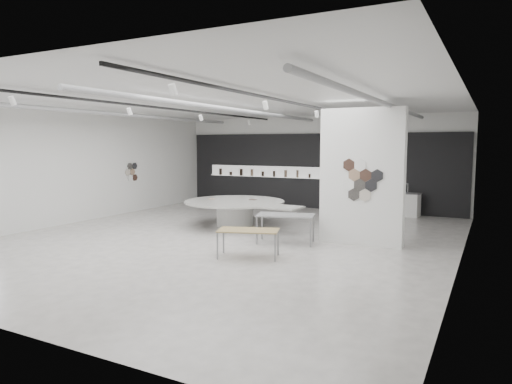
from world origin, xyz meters
The scene contains 7 objects.
room centered at (-0.09, 0.00, 2.07)m, with size 12.02×14.02×3.82m.
back_wall_display centered at (-0.08, 6.93, 1.54)m, with size 11.80×0.27×3.10m.
partition_column centered at (3.50, 1.00, 1.80)m, with size 2.20×0.38×3.60m.
display_island centered at (-0.81, 1.81, 0.54)m, with size 4.25×3.44×0.83m.
sample_table_wood centered at (1.54, -1.66, 0.61)m, with size 1.56×1.12×0.66m.
sample_table_stone centered at (1.68, 0.17, 0.71)m, with size 1.66×1.12×0.78m.
kitchen_counter centered at (3.48, 6.51, 0.44)m, with size 1.59×0.77×1.20m.
Camera 1 is at (6.59, -10.92, 2.65)m, focal length 32.00 mm.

